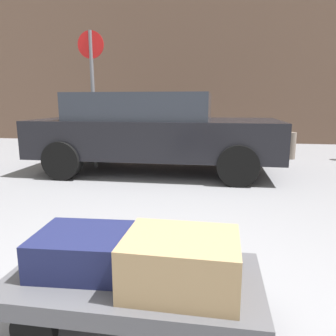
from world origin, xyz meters
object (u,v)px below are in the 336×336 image
(luggage_cart, at_px, (134,286))
(bollard_kerb_near, at_px, (291,146))
(suitcase_navy_rear_right, at_px, (88,250))
(no_parking_sign, at_px, (93,86))
(parked_car, at_px, (153,130))
(suitcase_tan_center, at_px, (181,262))

(luggage_cart, distance_m, bollard_kerb_near, 6.30)
(luggage_cart, xyz_separation_m, suitcase_navy_rear_right, (-0.27, 0.03, 0.18))
(luggage_cart, relative_size, no_parking_sign, 0.54)
(luggage_cart, bearing_deg, parked_car, 100.13)
(suitcase_navy_rear_right, relative_size, bollard_kerb_near, 0.96)
(suitcase_navy_rear_right, bearing_deg, no_parking_sign, 107.90)
(parked_car, bearing_deg, luggage_cart, -79.87)
(suitcase_navy_rear_right, height_order, no_parking_sign, no_parking_sign)
(parked_car, distance_m, no_parking_sign, 1.47)
(luggage_cart, height_order, suitcase_tan_center, suitcase_tan_center)
(suitcase_navy_rear_right, bearing_deg, luggage_cart, -9.63)
(suitcase_tan_center, relative_size, bollard_kerb_near, 0.95)
(parked_car, xyz_separation_m, no_parking_sign, (-1.21, 0.24, 0.81))
(suitcase_tan_center, distance_m, bollard_kerb_near, 6.29)
(suitcase_tan_center, xyz_separation_m, parked_car, (-1.01, 4.24, 0.28))
(suitcase_navy_rear_right, height_order, parked_car, parked_car)
(luggage_cart, distance_m, suitcase_tan_center, 0.35)
(parked_car, height_order, no_parking_sign, no_parking_sign)
(suitcase_navy_rear_right, relative_size, parked_car, 0.13)
(luggage_cart, relative_size, suitcase_tan_center, 2.42)
(suitcase_navy_rear_right, distance_m, no_parking_sign, 4.81)
(suitcase_navy_rear_right, xyz_separation_m, parked_car, (-0.47, 4.13, 0.32))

